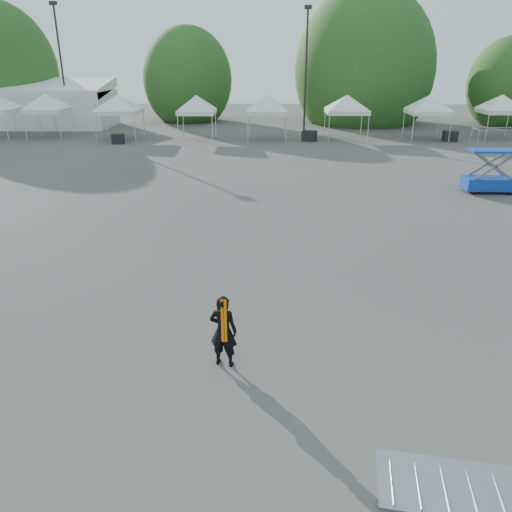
{
  "coord_description": "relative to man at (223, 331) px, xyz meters",
  "views": [
    {
      "loc": [
        -0.11,
        -11.77,
        5.96
      ],
      "look_at": [
        -0.37,
        -0.09,
        1.3
      ],
      "focal_mm": 35.0,
      "sensor_mm": 36.0,
      "label": 1
    }
  ],
  "objects": [
    {
      "name": "tree_mid_e",
      "position": [
        9.97,
        41.94,
        4.05
      ],
      "size": [
        5.12,
        5.12,
        7.79
      ],
      "color": "#382314",
      "rests_on": "ground"
    },
    {
      "name": "ground",
      "position": [
        0.97,
        2.94,
        -0.79
      ],
      "size": [
        120.0,
        120.0,
        0.0
      ],
      "primitive_type": "plane",
      "color": "#474442",
      "rests_on": "ground"
    },
    {
      "name": "tree_far_e",
      "position": [
        22.97,
        39.94,
        2.83
      ],
      "size": [
        3.84,
        3.84,
        5.84
      ],
      "color": "#382314",
      "rests_on": "ground"
    },
    {
      "name": "light_pole_east",
      "position": [
        3.97,
        34.94,
        4.72
      ],
      "size": [
        0.6,
        0.25,
        9.8
      ],
      "color": "black",
      "rests_on": "ground"
    },
    {
      "name": "tent_h",
      "position": [
        18.88,
        31.64,
        2.27
      ],
      "size": [
        4.09,
        4.09,
        3.88
      ],
      "color": "silver",
      "rests_on": "ground"
    },
    {
      "name": "crate_west",
      "position": [
        -10.22,
        28.45,
        -0.45
      ],
      "size": [
        0.98,
        0.81,
        0.69
      ],
      "primitive_type": "cube",
      "rotation": [
        0.0,
        0.0,
        0.14
      ],
      "color": "black",
      "rests_on": "ground"
    },
    {
      "name": "crate_mid",
      "position": [
        4.05,
        29.98,
        -0.4
      ],
      "size": [
        1.23,
        1.11,
        0.78
      ],
      "primitive_type": "cube",
      "rotation": [
        0.0,
        0.0,
        -0.4
      ],
      "color": "black",
      "rests_on": "ground"
    },
    {
      "name": "tree_mid_w",
      "position": [
        -7.03,
        42.94,
        3.14
      ],
      "size": [
        4.16,
        4.16,
        6.33
      ],
      "color": "#382314",
      "rests_on": "ground"
    },
    {
      "name": "man",
      "position": [
        0.0,
        0.0,
        0.0
      ],
      "size": [
        0.65,
        0.5,
        1.58
      ],
      "rotation": [
        0.0,
        0.0,
        2.91
      ],
      "color": "black",
      "rests_on": "ground"
    },
    {
      "name": "scissor_lift",
      "position": [
        11.34,
        14.56,
        0.7
      ],
      "size": [
        2.32,
        1.19,
        2.97
      ],
      "rotation": [
        0.0,
        0.0,
        -0.02
      ],
      "color": "#0B2799",
      "rests_on": "ground"
    },
    {
      "name": "tent_d",
      "position": [
        -4.55,
        30.43,
        2.27
      ],
      "size": [
        3.92,
        3.92,
        3.88
      ],
      "color": "silver",
      "rests_on": "ground"
    },
    {
      "name": "marquee",
      "position": [
        -21.03,
        37.94,
        1.18
      ],
      "size": [
        15.0,
        6.25,
        4.23
      ],
      "color": "white",
      "rests_on": "ground"
    },
    {
      "name": "tent_b",
      "position": [
        -16.57,
        31.67,
        2.27
      ],
      "size": [
        4.14,
        4.14,
        3.88
      ],
      "color": "silver",
      "rests_on": "ground"
    },
    {
      "name": "tent_e",
      "position": [
        0.82,
        30.66,
        2.27
      ],
      "size": [
        4.32,
        4.32,
        3.88
      ],
      "color": "silver",
      "rests_on": "ground"
    },
    {
      "name": "tent_f",
      "position": [
        6.94,
        31.07,
        2.27
      ],
      "size": [
        4.44,
        4.44,
        3.88
      ],
      "color": "silver",
      "rests_on": "ground"
    },
    {
      "name": "tent_g",
      "position": [
        13.11,
        30.91,
        2.27
      ],
      "size": [
        4.22,
        4.22,
        3.88
      ],
      "color": "silver",
      "rests_on": "ground"
    },
    {
      "name": "barrier_mid",
      "position": [
        3.72,
        -3.19,
        -0.75
      ],
      "size": [
        2.49,
        1.53,
        0.07
      ],
      "rotation": [
        0.0,
        0.0,
        -0.16
      ],
      "color": "gray",
      "rests_on": "ground"
    },
    {
      "name": "light_pole_west",
      "position": [
        -17.03,
        36.94,
        4.98
      ],
      "size": [
        0.6,
        0.25,
        10.3
      ],
      "color": "black",
      "rests_on": "ground"
    },
    {
      "name": "crate_east",
      "position": [
        14.78,
        30.1,
        -0.4
      ],
      "size": [
        1.01,
        0.8,
        0.77
      ],
      "primitive_type": "cube",
      "rotation": [
        0.0,
        0.0,
        -0.02
      ],
      "color": "black",
      "rests_on": "ground"
    },
    {
      "name": "tent_c",
      "position": [
        -10.62,
        30.78,
        2.27
      ],
      "size": [
        4.52,
        4.52,
        3.88
      ],
      "color": "silver",
      "rests_on": "ground"
    }
  ]
}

